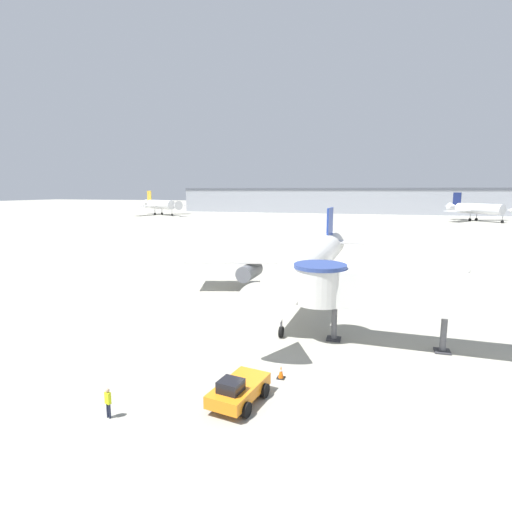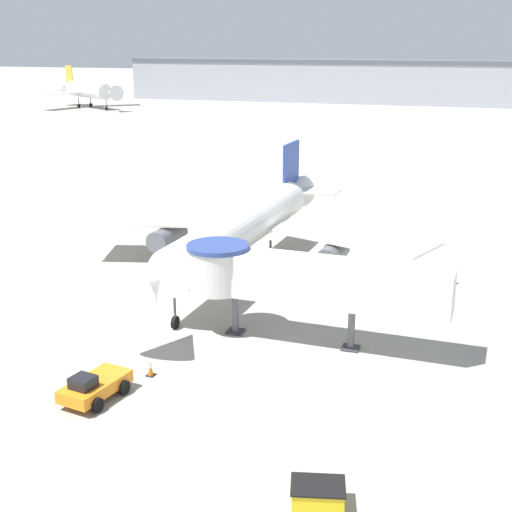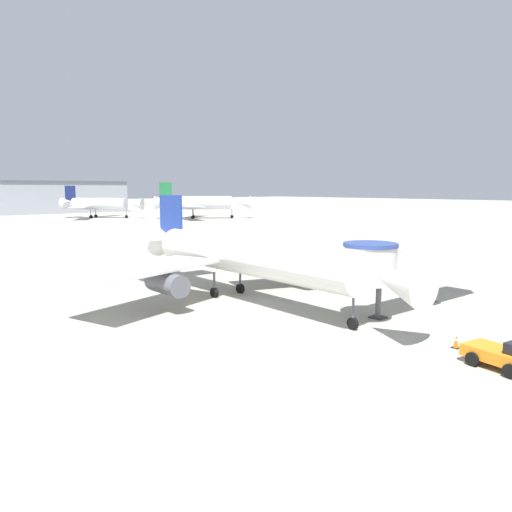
{
  "view_description": "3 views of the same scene",
  "coord_description": "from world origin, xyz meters",
  "px_view_note": "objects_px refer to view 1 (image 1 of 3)",
  "views": [
    {
      "loc": [
        8.8,
        -40.88,
        11.63
      ],
      "look_at": [
        -3.42,
        0.64,
        4.52
      ],
      "focal_mm": 28.0,
      "sensor_mm": 36.0,
      "label": 1
    },
    {
      "loc": [
        21.33,
        -51.88,
        18.78
      ],
      "look_at": [
        5.15,
        -2.75,
        3.05
      ],
      "focal_mm": 50.0,
      "sensor_mm": 36.0,
      "label": 2
    },
    {
      "loc": [
        -26.22,
        -32.25,
        10.08
      ],
      "look_at": [
        0.12,
        -2.86,
        4.69
      ],
      "focal_mm": 35.0,
      "sensor_mm": 36.0,
      "label": 3
    }
  ],
  "objects_px": {
    "main_airplane": "(312,262)",
    "traffic_cone_starboard_wing": "(431,303)",
    "pushback_tug_orange": "(238,390)",
    "background_jet_navy_tail": "(478,209)",
    "background_jet_gold_tail": "(160,204)",
    "traffic_cone_near_nose": "(281,372)",
    "jet_bridge": "(391,290)",
    "ground_crew_marshaller": "(108,401)"
  },
  "relations": [
    {
      "from": "main_airplane",
      "to": "traffic_cone_starboard_wing",
      "type": "distance_m",
      "value": 12.78
    },
    {
      "from": "pushback_tug_orange",
      "to": "background_jet_navy_tail",
      "type": "relative_size",
      "value": 0.17
    },
    {
      "from": "pushback_tug_orange",
      "to": "background_jet_gold_tail",
      "type": "height_order",
      "value": "background_jet_gold_tail"
    },
    {
      "from": "pushback_tug_orange",
      "to": "traffic_cone_near_nose",
      "type": "distance_m",
      "value": 3.93
    },
    {
      "from": "pushback_tug_orange",
      "to": "background_jet_navy_tail",
      "type": "bearing_deg",
      "value": 83.43
    },
    {
      "from": "background_jet_navy_tail",
      "to": "main_airplane",
      "type": "bearing_deg",
      "value": -148.64
    },
    {
      "from": "main_airplane",
      "to": "jet_bridge",
      "type": "bearing_deg",
      "value": -55.85
    },
    {
      "from": "traffic_cone_starboard_wing",
      "to": "background_jet_navy_tail",
      "type": "xyz_separation_m",
      "value": [
        32.1,
        127.73,
        4.46
      ]
    },
    {
      "from": "main_airplane",
      "to": "background_jet_navy_tail",
      "type": "relative_size",
      "value": 1.33
    },
    {
      "from": "jet_bridge",
      "to": "traffic_cone_starboard_wing",
      "type": "relative_size",
      "value": 25.83
    },
    {
      "from": "traffic_cone_near_nose",
      "to": "background_jet_gold_tail",
      "type": "distance_m",
      "value": 175.9
    },
    {
      "from": "pushback_tug_orange",
      "to": "ground_crew_marshaller",
      "type": "relative_size",
      "value": 2.68
    },
    {
      "from": "jet_bridge",
      "to": "background_jet_navy_tail",
      "type": "height_order",
      "value": "background_jet_navy_tail"
    },
    {
      "from": "jet_bridge",
      "to": "traffic_cone_starboard_wing",
      "type": "height_order",
      "value": "jet_bridge"
    },
    {
      "from": "traffic_cone_starboard_wing",
      "to": "traffic_cone_near_nose",
      "type": "bearing_deg",
      "value": -119.38
    },
    {
      "from": "traffic_cone_near_nose",
      "to": "background_jet_navy_tail",
      "type": "distance_m",
      "value": 153.88
    },
    {
      "from": "jet_bridge",
      "to": "traffic_cone_near_nose",
      "type": "relative_size",
      "value": 20.78
    },
    {
      "from": "ground_crew_marshaller",
      "to": "jet_bridge",
      "type": "bearing_deg",
      "value": -119.52
    },
    {
      "from": "main_airplane",
      "to": "traffic_cone_starboard_wing",
      "type": "relative_size",
      "value": 51.0
    },
    {
      "from": "traffic_cone_starboard_wing",
      "to": "ground_crew_marshaller",
      "type": "height_order",
      "value": "ground_crew_marshaller"
    },
    {
      "from": "pushback_tug_orange",
      "to": "background_jet_gold_tail",
      "type": "xyz_separation_m",
      "value": [
        -91.85,
        152.51,
        4.25
      ]
    },
    {
      "from": "pushback_tug_orange",
      "to": "ground_crew_marshaller",
      "type": "height_order",
      "value": "pushback_tug_orange"
    },
    {
      "from": "background_jet_gold_tail",
      "to": "background_jet_navy_tail",
      "type": "xyz_separation_m",
      "value": [
        136.74,
        -1.34,
        -0.26
      ]
    },
    {
      "from": "ground_crew_marshaller",
      "to": "background_jet_gold_tail",
      "type": "height_order",
      "value": "background_jet_gold_tail"
    },
    {
      "from": "traffic_cone_near_nose",
      "to": "background_jet_navy_tail",
      "type": "bearing_deg",
      "value": 73.65
    },
    {
      "from": "jet_bridge",
      "to": "pushback_tug_orange",
      "type": "bearing_deg",
      "value": -124.77
    },
    {
      "from": "traffic_cone_near_nose",
      "to": "pushback_tug_orange",
      "type": "bearing_deg",
      "value": -114.22
    },
    {
      "from": "jet_bridge",
      "to": "traffic_cone_near_nose",
      "type": "xyz_separation_m",
      "value": [
        -6.59,
        -7.46,
        -3.93
      ]
    },
    {
      "from": "jet_bridge",
      "to": "pushback_tug_orange",
      "type": "xyz_separation_m",
      "value": [
        -8.19,
        -11.03,
        -3.54
      ]
    },
    {
      "from": "jet_bridge",
      "to": "traffic_cone_starboard_wing",
      "type": "distance_m",
      "value": 13.83
    },
    {
      "from": "jet_bridge",
      "to": "traffic_cone_near_nose",
      "type": "bearing_deg",
      "value": -129.6
    },
    {
      "from": "pushback_tug_orange",
      "to": "background_jet_navy_tail",
      "type": "distance_m",
      "value": 157.75
    },
    {
      "from": "ground_crew_marshaller",
      "to": "pushback_tug_orange",
      "type": "bearing_deg",
      "value": -136.08
    },
    {
      "from": "jet_bridge",
      "to": "background_jet_navy_tail",
      "type": "xyz_separation_m",
      "value": [
        36.7,
        140.14,
        0.45
      ]
    },
    {
      "from": "ground_crew_marshaller",
      "to": "background_jet_gold_tail",
      "type": "xyz_separation_m",
      "value": [
        -85.89,
        155.78,
        4.1
      ]
    },
    {
      "from": "traffic_cone_starboard_wing",
      "to": "background_jet_gold_tail",
      "type": "xyz_separation_m",
      "value": [
        -104.65,
        129.07,
        4.72
      ]
    },
    {
      "from": "traffic_cone_near_nose",
      "to": "ground_crew_marshaller",
      "type": "xyz_separation_m",
      "value": [
        -7.57,
        -6.84,
        0.54
      ]
    },
    {
      "from": "pushback_tug_orange",
      "to": "traffic_cone_starboard_wing",
      "type": "height_order",
      "value": "pushback_tug_orange"
    },
    {
      "from": "traffic_cone_starboard_wing",
      "to": "ground_crew_marshaller",
      "type": "bearing_deg",
      "value": -125.08
    },
    {
      "from": "traffic_cone_starboard_wing",
      "to": "main_airplane",
      "type": "bearing_deg",
      "value": -179.38
    },
    {
      "from": "pushback_tug_orange",
      "to": "background_jet_gold_tail",
      "type": "relative_size",
      "value": 0.15
    },
    {
      "from": "main_airplane",
      "to": "background_jet_gold_tail",
      "type": "bearing_deg",
      "value": 127.8
    }
  ]
}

